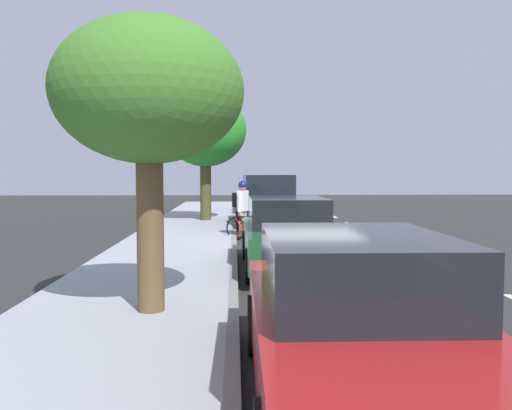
% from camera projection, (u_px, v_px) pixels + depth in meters
% --- Properties ---
extents(ground, '(67.38, 67.38, 0.00)m').
position_uv_depth(ground, '(307.00, 256.00, 12.81)').
color(ground, '#2A2A2A').
extents(sidewalk, '(3.04, 42.11, 0.14)m').
position_uv_depth(sidewalk, '(168.00, 254.00, 12.66)').
color(sidewalk, '#969AA3').
rests_on(sidewalk, ground).
extents(curb_edge, '(0.16, 42.11, 0.14)m').
position_uv_depth(curb_edge, '(234.00, 254.00, 12.73)').
color(curb_edge, gray).
rests_on(curb_edge, ground).
extents(lane_stripe_centre, '(0.14, 40.00, 0.01)m').
position_uv_depth(lane_stripe_centre, '(405.00, 249.00, 13.97)').
color(lane_stripe_centre, white).
rests_on(lane_stripe_centre, ground).
extents(lane_stripe_bike_edge, '(0.12, 42.11, 0.01)m').
position_uv_depth(lane_stripe_bike_edge, '(294.00, 256.00, 12.79)').
color(lane_stripe_bike_edge, white).
rests_on(lane_stripe_bike_edge, ground).
extents(parked_sedan_silver_nearest, '(2.06, 4.51, 1.52)m').
position_uv_depth(parked_sedan_silver_nearest, '(258.00, 198.00, 26.01)').
color(parked_sedan_silver_nearest, '#B7BABF').
rests_on(parked_sedan_silver_nearest, ground).
extents(parked_pickup_dark_blue_second, '(2.24, 5.40, 1.95)m').
position_uv_depth(parked_pickup_dark_blue_second, '(266.00, 203.00, 19.44)').
color(parked_pickup_dark_blue_second, navy).
rests_on(parked_pickup_dark_blue_second, ground).
extents(parked_sedan_green_mid, '(1.85, 4.41, 1.52)m').
position_uv_depth(parked_sedan_green_mid, '(287.00, 234.00, 11.02)').
color(parked_sedan_green_mid, '#1E512D').
rests_on(parked_sedan_green_mid, ground).
extents(parked_sedan_red_far, '(1.87, 4.42, 1.52)m').
position_uv_depth(parked_sedan_red_far, '(355.00, 321.00, 4.58)').
color(parked_sedan_red_far, maroon).
rests_on(parked_sedan_red_far, ground).
extents(bicycle_at_curb, '(1.42, 1.08, 0.76)m').
position_uv_depth(bicycle_at_curb, '(250.00, 229.00, 15.49)').
color(bicycle_at_curb, black).
rests_on(bicycle_at_curb, ground).
extents(cyclist_with_backpack, '(0.51, 0.57, 1.79)m').
position_uv_depth(cyclist_with_backpack, '(242.00, 203.00, 15.89)').
color(cyclist_with_backpack, '#C6B284').
rests_on(cyclist_with_backpack, ground).
extents(street_tree_near_cyclist, '(3.25, 3.25, 5.03)m').
position_uv_depth(street_tree_near_cyclist, '(205.00, 131.00, 20.70)').
color(street_tree_near_cyclist, '#4A4323').
rests_on(street_tree_near_cyclist, sidewalk).
extents(street_tree_mid_block, '(2.59, 2.59, 3.99)m').
position_uv_depth(street_tree_mid_block, '(149.00, 94.00, 7.06)').
color(street_tree_mid_block, brown).
rests_on(street_tree_mid_block, sidewalk).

